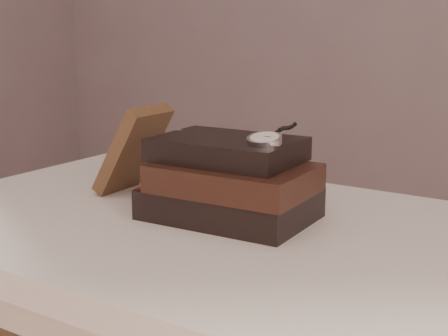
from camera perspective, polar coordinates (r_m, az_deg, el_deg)
The scene contains 5 objects.
table at distance 0.99m, azimuth 0.23°, elevation -9.90°, with size 1.00×0.60×0.75m.
book_stack at distance 0.97m, azimuth 0.56°, elevation -1.20°, with size 0.25×0.18×0.12m.
journal at distance 1.11m, azimuth -7.90°, elevation 1.61°, with size 0.02×0.10×0.16m, color #3D2717.
pocket_watch at distance 0.91m, azimuth 3.68°, elevation 2.56°, with size 0.05×0.15×0.02m.
eyeglasses at distance 1.07m, azimuth -1.21°, elevation 0.90°, with size 0.10×0.12×0.05m.
Camera 1 is at (0.50, -0.41, 1.04)m, focal length 52.57 mm.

